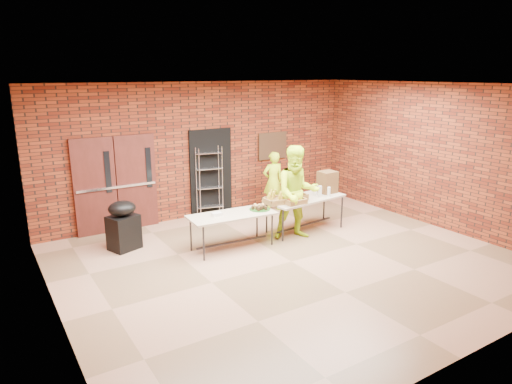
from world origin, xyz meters
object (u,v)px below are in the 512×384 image
(wire_rack, at_px, (210,182))
(table_right, at_px, (305,200))
(table_left, at_px, (232,217))
(coffee_dispenser, at_px, (327,182))
(covered_grill, at_px, (123,225))
(volunteer_woman, at_px, (273,181))
(volunteer_man, at_px, (297,193))

(wire_rack, relative_size, table_right, 0.89)
(table_left, height_order, table_right, table_right)
(coffee_dispenser, bearing_deg, covered_grill, 168.07)
(coffee_dispenser, bearing_deg, table_left, -176.64)
(coffee_dispenser, relative_size, volunteer_woman, 0.33)
(covered_grill, distance_m, volunteer_woman, 4.04)
(wire_rack, relative_size, table_left, 0.96)
(table_left, bearing_deg, wire_rack, 78.61)
(table_right, height_order, volunteer_woman, volunteer_woman)
(wire_rack, xyz_separation_m, coffee_dispenser, (1.99, -1.98, 0.15))
(volunteer_woman, bearing_deg, volunteer_man, 78.13)
(covered_grill, distance_m, volunteer_man, 3.55)
(volunteer_man, bearing_deg, wire_rack, 131.11)
(covered_grill, bearing_deg, coffee_dispenser, -31.70)
(table_left, height_order, volunteer_woman, volunteer_woman)
(table_right, height_order, volunteer_man, volunteer_man)
(covered_grill, bearing_deg, table_right, -35.07)
(wire_rack, distance_m, coffee_dispenser, 2.81)
(wire_rack, height_order, covered_grill, wire_rack)
(table_left, height_order, volunteer_man, volunteer_man)
(table_right, bearing_deg, covered_grill, 158.08)
(table_right, relative_size, volunteer_man, 0.96)
(wire_rack, bearing_deg, volunteer_woman, -2.03)
(table_left, bearing_deg, table_right, 5.74)
(wire_rack, xyz_separation_m, covered_grill, (-2.42, -1.05, -0.35))
(wire_rack, relative_size, volunteer_woman, 1.13)
(coffee_dispenser, bearing_deg, volunteer_woman, 105.40)
(volunteer_man, bearing_deg, table_right, 52.50)
(table_right, xyz_separation_m, covered_grill, (-3.72, 1.02, -0.19))
(coffee_dispenser, bearing_deg, volunteer_man, -162.50)
(covered_grill, relative_size, volunteer_man, 0.50)
(table_left, xyz_separation_m, coffee_dispenser, (2.57, 0.15, 0.35))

